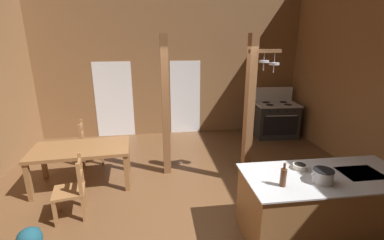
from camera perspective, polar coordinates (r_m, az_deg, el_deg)
name	(u,v)px	position (r m, az deg, el deg)	size (l,w,h in m)	color
ground_plane	(192,214)	(4.46, 0.10, -19.57)	(7.92, 8.29, 0.10)	brown
wall_back	(172,56)	(7.39, -4.42, 13.64)	(7.92, 0.14, 4.36)	brown
glazed_door_back_left	(114,100)	(7.53, -16.45, 4.16)	(1.00, 0.01, 2.05)	white
glazed_panel_back_right	(185,98)	(7.51, -1.46, 4.82)	(0.84, 0.01, 2.05)	white
kitchen_island	(322,206)	(4.13, 26.28, -16.26)	(2.18, 1.00, 0.93)	brown
stove_range	(275,119)	(7.69, 17.49, 0.15)	(1.19, 0.89, 1.32)	#262626
support_post_with_pot_rack	(251,108)	(4.81, 12.51, 2.56)	(0.61, 0.24, 2.71)	brown
support_post_center	(166,108)	(5.07, -5.71, 2.59)	(0.14, 0.14, 2.71)	brown
dining_table	(81,152)	(5.23, -22.77, -6.37)	(1.75, 1.00, 0.74)	brown
ladderback_chair_near_window	(72,189)	(4.48, -24.39, -13.49)	(0.51, 0.51, 0.95)	olive
ladderback_chair_by_post	(90,143)	(6.17, -21.23, -4.66)	(0.50, 0.50, 0.95)	olive
stockpot_on_counter	(323,176)	(3.66, 26.39, -10.78)	(0.32, 0.25, 0.17)	#B7BABF
mixing_bowl_on_counter	(300,167)	(3.92, 22.25, -9.28)	(0.19, 0.19, 0.07)	silver
bottle_tall_on_counter	(283,177)	(3.39, 19.10, -11.54)	(0.07, 0.07, 0.30)	#56331E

